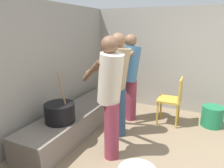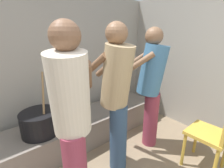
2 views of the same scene
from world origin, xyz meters
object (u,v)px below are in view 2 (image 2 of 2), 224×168
at_px(cooking_pot_main, 40,122).
at_px(cook_in_cream_shirt, 72,115).
at_px(chair_yellow, 214,133).
at_px(cook_in_blue_shirt, 151,82).
at_px(cook_in_tan_shirt, 116,92).

distance_m(cooking_pot_main, cook_in_cream_shirt, 0.90).
height_order(cook_in_cream_shirt, chair_yellow, cook_in_cream_shirt).
height_order(cooking_pot_main, chair_yellow, cooking_pot_main).
distance_m(cook_in_blue_shirt, chair_yellow, 0.91).
bearing_deg(cook_in_blue_shirt, cooking_pot_main, 153.36).
bearing_deg(cook_in_cream_shirt, cook_in_blue_shirt, 7.58).
bearing_deg(chair_yellow, cook_in_blue_shirt, 102.59).
bearing_deg(cook_in_cream_shirt, chair_yellow, -23.80).
distance_m(cook_in_cream_shirt, cook_in_tan_shirt, 0.61).
bearing_deg(chair_yellow, cooking_pot_main, 135.63).
distance_m(cooking_pot_main, cook_in_tan_shirt, 1.01).
distance_m(cooking_pot_main, chair_yellow, 2.02).
distance_m(cooking_pot_main, cook_in_blue_shirt, 1.47).
xyz_separation_m(cook_in_blue_shirt, chair_yellow, (0.17, -0.77, -0.44)).
bearing_deg(chair_yellow, cook_in_tan_shirt, 136.57).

